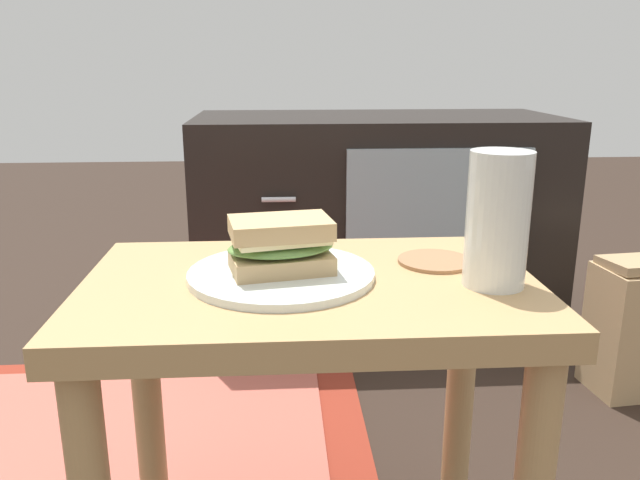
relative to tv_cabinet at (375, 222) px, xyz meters
The scene contains 8 objects.
side_table 0.98m from the tv_cabinet, 103.46° to the right, with size 0.56×0.36×0.46m.
tv_cabinet is the anchor object (origin of this frame).
area_rug 0.85m from the tv_cabinet, 136.01° to the right, with size 0.96×0.64×0.01m.
plate 0.99m from the tv_cabinet, 105.58° to the right, with size 0.23×0.23×0.01m, color silver.
sandwich_front 1.00m from the tv_cabinet, 105.58° to the right, with size 0.15×0.11×0.07m.
beer_glass 1.01m from the tv_cabinet, 90.47° to the right, with size 0.07×0.07×0.16m.
coaster 0.91m from the tv_cabinet, 93.64° to the right, with size 0.10×0.10×0.01m, color #996B47.
paper_bag 0.70m from the tv_cabinet, 39.76° to the right, with size 0.20×0.16×0.31m.
Camera 1 is at (-0.04, -0.74, 0.72)m, focal length 35.55 mm.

